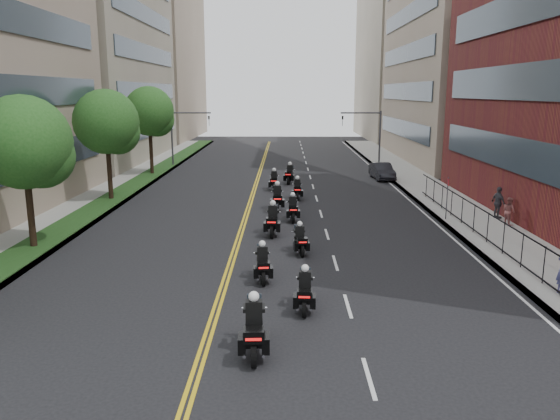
{
  "coord_description": "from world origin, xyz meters",
  "views": [
    {
      "loc": [
        0.95,
        -13.28,
        7.48
      ],
      "look_at": [
        0.71,
        12.42,
        1.89
      ],
      "focal_mm": 35.0,
      "sensor_mm": 36.0,
      "label": 1
    }
  ],
  "objects_px": {
    "motorcycle_6": "(277,199)",
    "parked_sedan": "(382,171)",
    "motorcycle_1": "(305,292)",
    "pedestrian_b": "(509,211)",
    "motorcycle_5": "(293,210)",
    "motorcycle_4": "(273,221)",
    "motorcycle_8": "(274,181)",
    "motorcycle_9": "(290,175)",
    "pedestrian_c": "(498,203)",
    "motorcycle_2": "(263,265)",
    "motorcycle_7": "(297,190)",
    "motorcycle_0": "(254,330)",
    "motorcycle_3": "(300,241)"
  },
  "relations": [
    {
      "from": "motorcycle_8",
      "to": "motorcycle_6",
      "type": "bearing_deg",
      "value": -86.15
    },
    {
      "from": "pedestrian_b",
      "to": "pedestrian_c",
      "type": "height_order",
      "value": "pedestrian_c"
    },
    {
      "from": "motorcycle_0",
      "to": "motorcycle_9",
      "type": "xyz_separation_m",
      "value": [
        1.27,
        30.13,
        -0.03
      ]
    },
    {
      "from": "motorcycle_4",
      "to": "motorcycle_7",
      "type": "xyz_separation_m",
      "value": [
        1.53,
        9.86,
        -0.07
      ]
    },
    {
      "from": "motorcycle_5",
      "to": "motorcycle_9",
      "type": "bearing_deg",
      "value": 88.58
    },
    {
      "from": "motorcycle_8",
      "to": "motorcycle_9",
      "type": "bearing_deg",
      "value": 69.4
    },
    {
      "from": "motorcycle_8",
      "to": "motorcycle_9",
      "type": "height_order",
      "value": "motorcycle_9"
    },
    {
      "from": "motorcycle_2",
      "to": "motorcycle_6",
      "type": "xyz_separation_m",
      "value": [
        0.41,
        13.33,
        0.1
      ]
    },
    {
      "from": "motorcycle_5",
      "to": "pedestrian_c",
      "type": "height_order",
      "value": "pedestrian_c"
    },
    {
      "from": "motorcycle_3",
      "to": "motorcycle_4",
      "type": "relative_size",
      "value": 0.83
    },
    {
      "from": "motorcycle_2",
      "to": "motorcycle_8",
      "type": "bearing_deg",
      "value": 84.73
    },
    {
      "from": "motorcycle_7",
      "to": "motorcycle_8",
      "type": "height_order",
      "value": "motorcycle_8"
    },
    {
      "from": "pedestrian_c",
      "to": "motorcycle_3",
      "type": "bearing_deg",
      "value": 102.24
    },
    {
      "from": "motorcycle_6",
      "to": "pedestrian_c",
      "type": "xyz_separation_m",
      "value": [
        13.04,
        -2.81,
        0.35
      ]
    },
    {
      "from": "motorcycle_2",
      "to": "motorcycle_8",
      "type": "distance_m",
      "value": 20.7
    },
    {
      "from": "motorcycle_4",
      "to": "motorcycle_9",
      "type": "distance_m",
      "value": 16.64
    },
    {
      "from": "motorcycle_7",
      "to": "pedestrian_b",
      "type": "relative_size",
      "value": 1.43
    },
    {
      "from": "motorcycle_2",
      "to": "motorcycle_7",
      "type": "distance_m",
      "value": 17.13
    },
    {
      "from": "motorcycle_8",
      "to": "pedestrian_b",
      "type": "xyz_separation_m",
      "value": [
        13.4,
        -11.8,
        0.26
      ]
    },
    {
      "from": "motorcycle_0",
      "to": "motorcycle_8",
      "type": "height_order",
      "value": "motorcycle_0"
    },
    {
      "from": "motorcycle_9",
      "to": "pedestrian_c",
      "type": "bearing_deg",
      "value": -39.65
    },
    {
      "from": "motorcycle_1",
      "to": "pedestrian_b",
      "type": "bearing_deg",
      "value": 48.44
    },
    {
      "from": "motorcycle_6",
      "to": "pedestrian_c",
      "type": "bearing_deg",
      "value": -13.81
    },
    {
      "from": "motorcycle_7",
      "to": "motorcycle_9",
      "type": "relative_size",
      "value": 0.93
    },
    {
      "from": "parked_sedan",
      "to": "pedestrian_b",
      "type": "relative_size",
      "value": 2.71
    },
    {
      "from": "motorcycle_0",
      "to": "pedestrian_c",
      "type": "distance_m",
      "value": 21.56
    },
    {
      "from": "motorcycle_1",
      "to": "motorcycle_4",
      "type": "height_order",
      "value": "motorcycle_4"
    },
    {
      "from": "motorcycle_5",
      "to": "parked_sedan",
      "type": "height_order",
      "value": "motorcycle_5"
    },
    {
      "from": "motorcycle_1",
      "to": "motorcycle_9",
      "type": "height_order",
      "value": "motorcycle_9"
    },
    {
      "from": "motorcycle_0",
      "to": "motorcycle_5",
      "type": "xyz_separation_m",
      "value": [
        1.35,
        16.78,
        -0.07
      ]
    },
    {
      "from": "motorcycle_9",
      "to": "motorcycle_4",
      "type": "bearing_deg",
      "value": -85.74
    },
    {
      "from": "motorcycle_7",
      "to": "pedestrian_b",
      "type": "xyz_separation_m",
      "value": [
        11.68,
        -8.14,
        0.28
      ]
    },
    {
      "from": "motorcycle_0",
      "to": "pedestrian_b",
      "type": "distance_m",
      "value": 20.32
    },
    {
      "from": "motorcycle_3",
      "to": "motorcycle_5",
      "type": "height_order",
      "value": "motorcycle_5"
    },
    {
      "from": "motorcycle_4",
      "to": "parked_sedan",
      "type": "distance_m",
      "value": 21.05
    },
    {
      "from": "motorcycle_1",
      "to": "pedestrian_c",
      "type": "bearing_deg",
      "value": 52.06
    },
    {
      "from": "motorcycle_2",
      "to": "motorcycle_0",
      "type": "bearing_deg",
      "value": -95.0
    },
    {
      "from": "motorcycle_4",
      "to": "motorcycle_6",
      "type": "bearing_deg",
      "value": 90.89
    },
    {
      "from": "motorcycle_6",
      "to": "parked_sedan",
      "type": "bearing_deg",
      "value": 53.48
    },
    {
      "from": "motorcycle_7",
      "to": "pedestrian_c",
      "type": "height_order",
      "value": "pedestrian_c"
    },
    {
      "from": "motorcycle_0",
      "to": "motorcycle_7",
      "type": "xyz_separation_m",
      "value": [
        1.76,
        23.38,
        -0.08
      ]
    },
    {
      "from": "motorcycle_4",
      "to": "motorcycle_7",
      "type": "height_order",
      "value": "motorcycle_4"
    },
    {
      "from": "motorcycle_7",
      "to": "motorcycle_1",
      "type": "bearing_deg",
      "value": -90.01
    },
    {
      "from": "motorcycle_9",
      "to": "motorcycle_5",
      "type": "bearing_deg",
      "value": -81.84
    },
    {
      "from": "motorcycle_2",
      "to": "motorcycle_5",
      "type": "bearing_deg",
      "value": 77.45
    },
    {
      "from": "motorcycle_6",
      "to": "motorcycle_9",
      "type": "bearing_deg",
      "value": 83.57
    },
    {
      "from": "motorcycle_4",
      "to": "pedestrian_b",
      "type": "distance_m",
      "value": 13.32
    },
    {
      "from": "motorcycle_9",
      "to": "pedestrian_b",
      "type": "bearing_deg",
      "value": -42.91
    },
    {
      "from": "motorcycle_4",
      "to": "motorcycle_6",
      "type": "relative_size",
      "value": 0.98
    },
    {
      "from": "motorcycle_5",
      "to": "motorcycle_4",
      "type": "bearing_deg",
      "value": -110.6
    }
  ]
}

